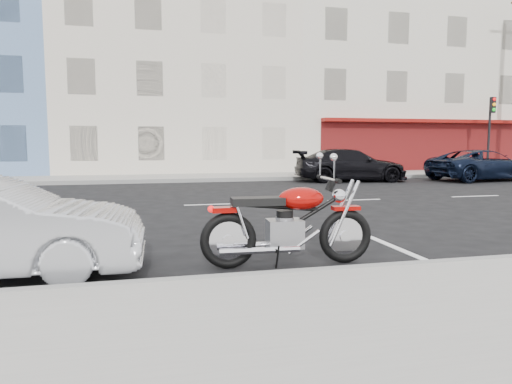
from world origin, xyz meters
TOP-DOWN VIEW (x-y plane):
  - ground at (0.00, 0.00)m, footprint 120.00×120.00m
  - sidewalk_far at (-5.00, 8.70)m, footprint 80.00×3.40m
  - curb_near at (-5.00, -7.00)m, footprint 80.00×0.12m
  - curb_far at (-5.00, 7.00)m, footprint 80.00×0.12m
  - bldg_cream at (-2.00, 16.30)m, footprint 12.00×12.00m
  - bldg_corner at (11.00, 16.30)m, footprint 14.00×12.00m
  - traffic_light at (13.50, 8.33)m, footprint 0.26×0.30m
  - fire_hydrant at (12.00, 8.50)m, footprint 0.20×0.20m
  - motorcycle at (-1.10, -6.28)m, footprint 2.32×0.76m
  - suv_far at (10.40, 5.03)m, footprint 4.99×2.66m
  - car_far at (4.67, 5.98)m, footprint 4.93×2.51m

SIDE VIEW (x-z plane):
  - ground at x=0.00m, z-range 0.00..0.00m
  - sidewalk_far at x=-5.00m, z-range 0.00..0.15m
  - curb_near at x=-5.00m, z-range 0.00..0.16m
  - curb_far at x=-5.00m, z-range 0.00..0.16m
  - motorcycle at x=-1.10m, z-range -0.05..1.11m
  - fire_hydrant at x=12.00m, z-range 0.17..0.89m
  - suv_far at x=10.40m, z-range 0.00..1.33m
  - car_far at x=4.67m, z-range 0.00..1.37m
  - traffic_light at x=13.50m, z-range 0.66..4.46m
  - bldg_cream at x=-2.00m, z-range 0.00..11.50m
  - bldg_corner at x=11.00m, z-range 0.00..12.50m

